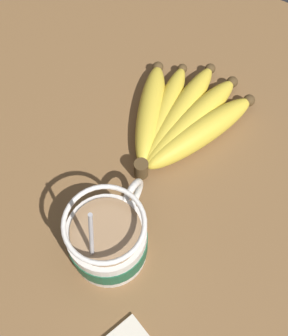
{
  "coord_description": "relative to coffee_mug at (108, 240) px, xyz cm",
  "views": [
    {
      "loc": [
        -16.25,
        -15.3,
        63.75
      ],
      "look_at": [
        8.78,
        -1.82,
        8.32
      ],
      "focal_mm": 50.0,
      "sensor_mm": 36.0,
      "label": 1
    }
  ],
  "objects": [
    {
      "name": "table",
      "position": [
        1.98,
        2.57,
        -6.03
      ],
      "size": [
        103.78,
        103.78,
        3.65
      ],
      "color": "brown",
      "rests_on": "ground"
    },
    {
      "name": "coffee_mug",
      "position": [
        0.0,
        0.0,
        0.0
      ],
      "size": [
        13.82,
        9.99,
        16.94
      ],
      "color": "white",
      "rests_on": "table"
    },
    {
      "name": "banana_bunch",
      "position": [
        21.51,
        0.67,
        -2.29
      ],
      "size": [
        22.94,
        18.73,
        4.25
      ],
      "color": "#4C381E",
      "rests_on": "table"
    }
  ]
}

